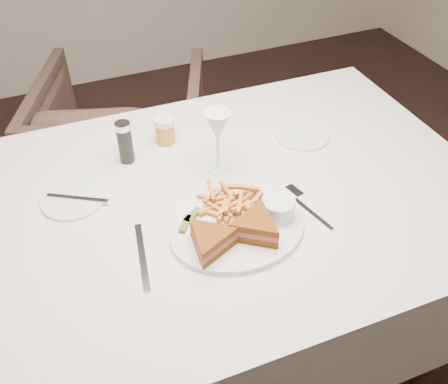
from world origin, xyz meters
TOP-DOWN VIEW (x-y plane):
  - table at (0.28, 0.37)m, footprint 1.43×0.96m
  - chair_far at (0.21, 1.30)m, footprint 0.86×0.84m
  - table_setting at (0.28, 0.31)m, footprint 0.83×0.62m

SIDE VIEW (x-z plane):
  - chair_far at x=0.21m, z-range 0.00..0.69m
  - table at x=0.28m, z-range 0.00..0.75m
  - table_setting at x=0.28m, z-range 0.70..0.88m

